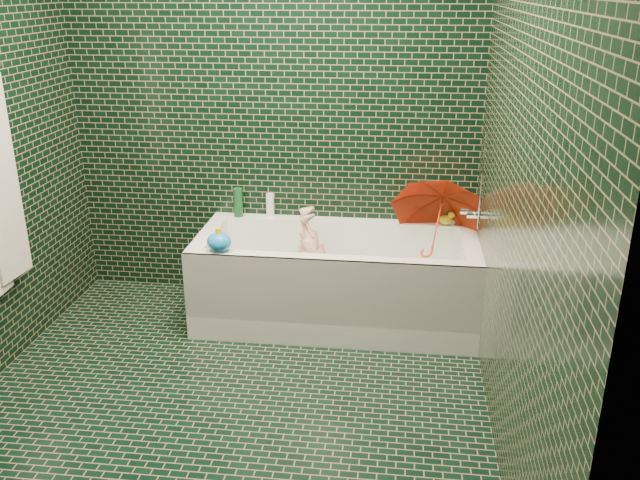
# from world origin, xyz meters

# --- Properties ---
(floor) EXTENTS (2.80, 2.80, 0.00)m
(floor) POSITION_xyz_m (0.00, 0.00, 0.00)
(floor) COLOR black
(floor) RESTS_ON ground
(wall_back) EXTENTS (2.80, 0.00, 2.80)m
(wall_back) POSITION_xyz_m (0.00, 1.40, 1.25)
(wall_back) COLOR black
(wall_back) RESTS_ON floor
(wall_front) EXTENTS (2.80, 0.00, 2.80)m
(wall_front) POSITION_xyz_m (0.00, -1.40, 1.25)
(wall_front) COLOR black
(wall_front) RESTS_ON floor
(wall_right) EXTENTS (0.00, 2.80, 2.80)m
(wall_right) POSITION_xyz_m (1.30, 0.00, 1.25)
(wall_right) COLOR black
(wall_right) RESTS_ON floor
(bathtub) EXTENTS (1.70, 0.75, 0.55)m
(bathtub) POSITION_xyz_m (0.45, 1.01, 0.21)
(bathtub) COLOR white
(bathtub) RESTS_ON floor
(bath_mat) EXTENTS (1.35, 0.47, 0.01)m
(bath_mat) POSITION_xyz_m (0.45, 1.02, 0.16)
(bath_mat) COLOR green
(bath_mat) RESTS_ON bathtub
(water) EXTENTS (1.48, 0.53, 0.00)m
(water) POSITION_xyz_m (0.45, 1.02, 0.30)
(water) COLOR silver
(water) RESTS_ON bathtub
(faucet) EXTENTS (0.18, 0.19, 0.55)m
(faucet) POSITION_xyz_m (1.26, 1.02, 0.77)
(faucet) COLOR silver
(faucet) RESTS_ON wall_right
(child) EXTENTS (0.87, 0.37, 0.38)m
(child) POSITION_xyz_m (0.36, 1.00, 0.31)
(child) COLOR tan
(child) RESTS_ON bathtub
(umbrella) EXTENTS (0.78, 0.87, 0.82)m
(umbrella) POSITION_xyz_m (1.05, 1.11, 0.63)
(umbrella) COLOR red
(umbrella) RESTS_ON bathtub
(soap_bottle_a) EXTENTS (0.09, 0.09, 0.23)m
(soap_bottle_a) POSITION_xyz_m (1.15, 1.33, 0.55)
(soap_bottle_a) COLOR white
(soap_bottle_a) RESTS_ON bathtub
(soap_bottle_b) EXTENTS (0.10, 0.10, 0.21)m
(soap_bottle_b) POSITION_xyz_m (1.25, 1.35, 0.55)
(soap_bottle_b) COLOR #431D6F
(soap_bottle_b) RESTS_ON bathtub
(soap_bottle_c) EXTENTS (0.14, 0.14, 0.17)m
(soap_bottle_c) POSITION_xyz_m (1.22, 1.36, 0.55)
(soap_bottle_c) COLOR #134521
(soap_bottle_c) RESTS_ON bathtub
(bottle_right_tall) EXTENTS (0.06, 0.06, 0.24)m
(bottle_right_tall) POSITION_xyz_m (1.13, 1.36, 0.67)
(bottle_right_tall) COLOR #134521
(bottle_right_tall) RESTS_ON bathtub
(bottle_right_pump) EXTENTS (0.07, 0.07, 0.20)m
(bottle_right_pump) POSITION_xyz_m (1.21, 1.35, 0.65)
(bottle_right_pump) COLOR silver
(bottle_right_pump) RESTS_ON bathtub
(bottle_left_tall) EXTENTS (0.08, 0.08, 0.19)m
(bottle_left_tall) POSITION_xyz_m (-0.23, 1.34, 0.65)
(bottle_left_tall) COLOR #134521
(bottle_left_tall) RESTS_ON bathtub
(bottle_left_short) EXTENTS (0.07, 0.07, 0.15)m
(bottle_left_short) POSITION_xyz_m (-0.02, 1.36, 0.63)
(bottle_left_short) COLOR white
(bottle_left_short) RESTS_ON bathtub
(rubber_duck) EXTENTS (0.12, 0.10, 0.09)m
(rubber_duck) POSITION_xyz_m (1.12, 1.32, 0.59)
(rubber_duck) COLOR yellow
(rubber_duck) RESTS_ON bathtub
(bath_toy) EXTENTS (0.16, 0.14, 0.14)m
(bath_toy) POSITION_xyz_m (-0.19, 0.71, 0.61)
(bath_toy) COLOR blue
(bath_toy) RESTS_ON bathtub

